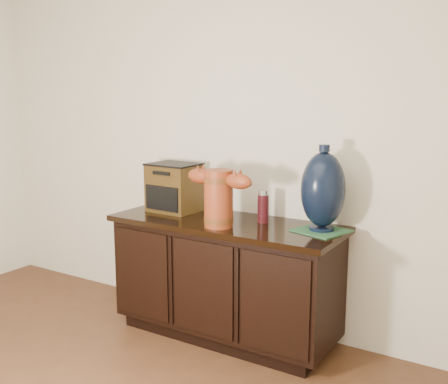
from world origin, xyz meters
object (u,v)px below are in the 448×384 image
Objects in this scene: tv_radio at (174,187)px; lamp_base at (323,190)px; spray_can at (263,207)px; sideboard at (225,278)px; terracotta_vessel at (219,195)px.

lamp_base is at bearing 3.12° from tv_radio.
lamp_base reaches higher than tv_radio.
sideboard is at bearing -157.43° from spray_can.
lamp_base is (0.60, 0.07, 0.61)m from sideboard.
terracotta_vessel is at bearing -73.79° from sideboard.
terracotta_vessel reaches higher than tv_radio.
sideboard is 0.85m from lamp_base.
spray_can is at bearing 4.97° from tv_radio.
sideboard is at bearing 114.39° from terracotta_vessel.
lamp_base reaches higher than sideboard.
spray_can is at bearing 177.62° from lamp_base.
sideboard is 0.58m from terracotta_vessel.
tv_radio is 1.04m from lamp_base.
terracotta_vessel is 0.52m from tv_radio.
terracotta_vessel is at bearing -158.52° from lamp_base.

